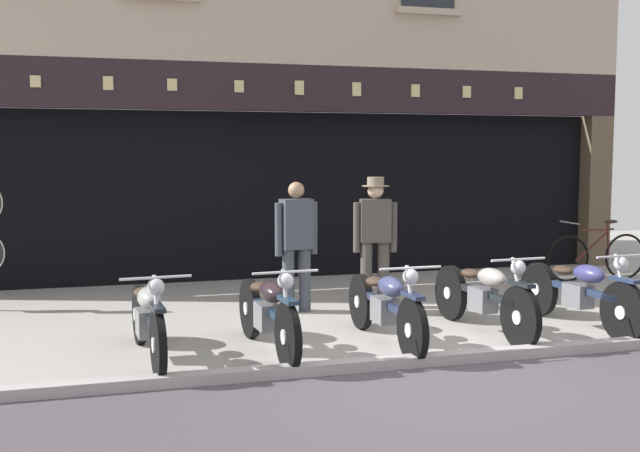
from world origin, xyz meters
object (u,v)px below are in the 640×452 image
(motorcycle_right, at_px, (579,291))
(shopkeeper_center, at_px, (375,235))
(motorcycle_center, at_px, (385,305))
(advert_board_near, at_px, (426,166))
(motorcycle_center_left, at_px, (268,311))
(leaning_bicycle, at_px, (597,255))
(advert_board_far, at_px, (482,168))
(motorcycle_left, at_px, (148,317))
(salesman_left, at_px, (296,241))
(motorcycle_center_right, at_px, (484,295))

(motorcycle_right, xyz_separation_m, shopkeeper_center, (-1.80, 1.74, 0.50))
(motorcycle_center, distance_m, advert_board_near, 5.28)
(motorcycle_center_left, relative_size, advert_board_near, 2.18)
(motorcycle_right, relative_size, shopkeeper_center, 1.25)
(motorcycle_center_left, relative_size, leaning_bicycle, 1.14)
(motorcycle_center, distance_m, advert_board_far, 5.81)
(motorcycle_center, bearing_deg, motorcycle_left, -1.84)
(motorcycle_right, distance_m, leaning_bicycle, 3.60)
(salesman_left, relative_size, shopkeeper_center, 0.97)
(leaning_bicycle, bearing_deg, advert_board_far, 36.98)
(motorcycle_center_left, xyz_separation_m, motorcycle_right, (3.58, 0.08, 0.00))
(motorcycle_right, xyz_separation_m, advert_board_far, (1.10, 4.42, 1.29))
(motorcycle_center_left, bearing_deg, leaning_bicycle, -157.80)
(motorcycle_center_left, height_order, motorcycle_right, motorcycle_right)
(motorcycle_left, relative_size, salesman_left, 1.21)
(motorcycle_center_right, distance_m, shopkeeper_center, 1.86)
(motorcycle_left, distance_m, motorcycle_center_right, 3.59)
(motorcycle_left, xyz_separation_m, advert_board_near, (4.80, 4.44, 1.33))
(salesman_left, height_order, advert_board_far, advert_board_far)
(advert_board_far, distance_m, leaning_bicycle, 2.41)
(motorcycle_center_left, distance_m, motorcycle_center, 1.23)
(motorcycle_left, height_order, motorcycle_center_left, motorcycle_center_left)
(motorcycle_left, distance_m, salesman_left, 2.64)
(shopkeeper_center, distance_m, advert_board_far, 4.02)
(motorcycle_center_right, xyz_separation_m, advert_board_near, (1.22, 4.34, 1.32))
(motorcycle_center, bearing_deg, motorcycle_center_right, -173.19)
(advert_board_near, bearing_deg, motorcycle_right, -90.98)
(motorcycle_center, bearing_deg, salesman_left, -75.77)
(motorcycle_right, relative_size, leaning_bicycle, 1.20)
(motorcycle_center_left, relative_size, advert_board_far, 1.86)
(leaning_bicycle, bearing_deg, motorcycle_center_left, 117.44)
(motorcycle_center_right, xyz_separation_m, motorcycle_right, (1.14, -0.08, 0.00))
(motorcycle_right, distance_m, advert_board_far, 4.73)
(motorcycle_center_left, bearing_deg, motorcycle_center_right, 179.80)
(salesman_left, distance_m, leaning_bicycle, 5.23)
(motorcycle_center_left, relative_size, motorcycle_center, 0.96)
(motorcycle_center_right, distance_m, motorcycle_right, 1.15)
(advert_board_near, distance_m, advert_board_far, 1.02)
(motorcycle_center, relative_size, leaning_bicycle, 1.18)
(shopkeeper_center, height_order, advert_board_far, advert_board_far)
(motorcycle_center_left, xyz_separation_m, motorcycle_center, (1.23, 0.00, -0.00))
(motorcycle_right, distance_m, shopkeeper_center, 2.55)
(motorcycle_center_right, xyz_separation_m, advert_board_far, (2.24, 4.34, 1.29))
(motorcycle_center_left, bearing_deg, shopkeeper_center, -138.28)
(motorcycle_center_left, relative_size, shopkeeper_center, 1.19)
(motorcycle_center_right, bearing_deg, motorcycle_right, 173.08)
(leaning_bicycle, bearing_deg, motorcycle_left, 113.21)
(motorcycle_left, bearing_deg, advert_board_near, -141.48)
(shopkeeper_center, bearing_deg, motorcycle_center_left, 57.79)
(motorcycle_right, bearing_deg, motorcycle_left, -3.67)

